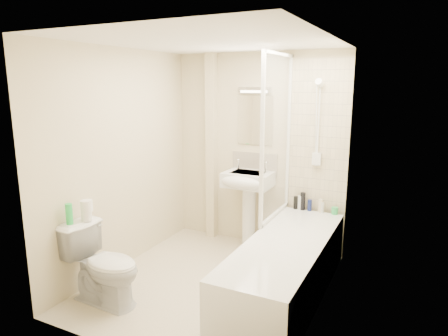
% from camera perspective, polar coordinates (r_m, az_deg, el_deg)
% --- Properties ---
extents(floor, '(2.50, 2.50, 0.00)m').
position_cam_1_polar(floor, '(4.30, -1.87, -16.13)').
color(floor, beige).
rests_on(floor, ground).
extents(wall_back, '(2.20, 0.02, 2.40)m').
position_cam_1_polar(wall_back, '(5.00, 4.84, 2.43)').
color(wall_back, beige).
rests_on(wall_back, ground).
extents(wall_left, '(0.02, 2.50, 2.40)m').
position_cam_1_polar(wall_left, '(4.50, -14.42, 1.04)').
color(wall_left, beige).
rests_on(wall_left, ground).
extents(wall_right, '(0.02, 2.50, 2.40)m').
position_cam_1_polar(wall_right, '(3.51, 14.05, -1.97)').
color(wall_right, beige).
rests_on(wall_right, ground).
extents(ceiling, '(2.20, 2.50, 0.02)m').
position_cam_1_polar(ceiling, '(3.81, -2.13, 17.64)').
color(ceiling, white).
rests_on(ceiling, wall_back).
extents(tile_back, '(0.70, 0.01, 1.75)m').
position_cam_1_polar(tile_back, '(4.73, 13.33, 4.37)').
color(tile_back, beige).
rests_on(tile_back, wall_back).
extents(tile_right, '(0.01, 2.10, 1.75)m').
position_cam_1_polar(tile_right, '(3.58, 14.48, 1.98)').
color(tile_right, beige).
rests_on(tile_right, wall_right).
extents(pipe_boxing, '(0.12, 0.12, 2.40)m').
position_cam_1_polar(pipe_boxing, '(5.20, -1.78, 2.84)').
color(pipe_boxing, beige).
rests_on(pipe_boxing, ground).
extents(splashback, '(0.60, 0.02, 0.30)m').
position_cam_1_polar(splashback, '(5.03, 4.37, 0.53)').
color(splashback, beige).
rests_on(splashback, wall_back).
extents(mirror, '(0.46, 0.01, 0.60)m').
position_cam_1_polar(mirror, '(4.95, 4.47, 6.78)').
color(mirror, white).
rests_on(mirror, wall_back).
extents(strip_light, '(0.42, 0.07, 0.07)m').
position_cam_1_polar(strip_light, '(4.91, 4.43, 11.07)').
color(strip_light, silver).
rests_on(strip_light, wall_back).
extents(bathtub, '(0.70, 2.10, 0.55)m').
position_cam_1_polar(bathtub, '(4.01, 8.75, -13.80)').
color(bathtub, white).
rests_on(bathtub, ground).
extents(shower_screen, '(0.04, 0.92, 1.80)m').
position_cam_1_polar(shower_screen, '(4.40, 7.57, 4.38)').
color(shower_screen, white).
rests_on(shower_screen, bathtub).
extents(shower_fixture, '(0.10, 0.16, 0.99)m').
position_cam_1_polar(shower_fixture, '(4.67, 13.25, 5.78)').
color(shower_fixture, white).
rests_on(shower_fixture, wall_back).
extents(pedestal_sink, '(0.57, 0.51, 1.10)m').
position_cam_1_polar(pedestal_sink, '(4.88, 3.32, -2.90)').
color(pedestal_sink, white).
rests_on(pedestal_sink, ground).
extents(bottle_black_a, '(0.05, 0.05, 0.15)m').
position_cam_1_polar(bottle_black_a, '(4.87, 10.22, -4.88)').
color(bottle_black_a, black).
rests_on(bottle_black_a, bathtub).
extents(bottle_white_a, '(0.06, 0.06, 0.17)m').
position_cam_1_polar(bottle_white_a, '(4.86, 10.82, -4.87)').
color(bottle_white_a, silver).
rests_on(bottle_white_a, bathtub).
extents(bottle_black_b, '(0.06, 0.06, 0.21)m').
position_cam_1_polar(bottle_black_b, '(4.84, 11.18, -4.67)').
color(bottle_black_b, black).
rests_on(bottle_black_b, bathtub).
extents(bottle_blue, '(0.05, 0.05, 0.13)m').
position_cam_1_polar(bottle_blue, '(4.84, 12.14, -5.22)').
color(bottle_blue, navy).
rests_on(bottle_blue, bathtub).
extents(bottle_cream, '(0.05, 0.05, 0.16)m').
position_cam_1_polar(bottle_cream, '(4.80, 13.64, -5.27)').
color(bottle_cream, beige).
rests_on(bottle_cream, bathtub).
extents(bottle_white_b, '(0.05, 0.05, 0.13)m').
position_cam_1_polar(bottle_white_b, '(4.81, 13.81, -5.45)').
color(bottle_white_b, silver).
rests_on(bottle_white_b, bathtub).
extents(bottle_green, '(0.07, 0.07, 0.08)m').
position_cam_1_polar(bottle_green, '(4.78, 15.53, -5.90)').
color(bottle_green, '#32C45D').
rests_on(bottle_green, bathtub).
extents(toilet, '(0.50, 0.78, 0.76)m').
position_cam_1_polar(toilet, '(3.97, -16.78, -13.07)').
color(toilet, white).
rests_on(toilet, ground).
extents(toilet_roll_lower, '(0.10, 0.10, 0.10)m').
position_cam_1_polar(toilet_roll_lower, '(4.00, -19.05, -6.43)').
color(toilet_roll_lower, white).
rests_on(toilet_roll_lower, toilet).
extents(toilet_roll_upper, '(0.11, 0.11, 0.10)m').
position_cam_1_polar(toilet_roll_upper, '(3.96, -19.04, -5.11)').
color(toilet_roll_upper, white).
rests_on(toilet_roll_upper, toilet_roll_lower).
extents(green_bottle, '(0.06, 0.06, 0.20)m').
position_cam_1_polar(green_bottle, '(3.94, -21.25, -6.15)').
color(green_bottle, green).
rests_on(green_bottle, toilet).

